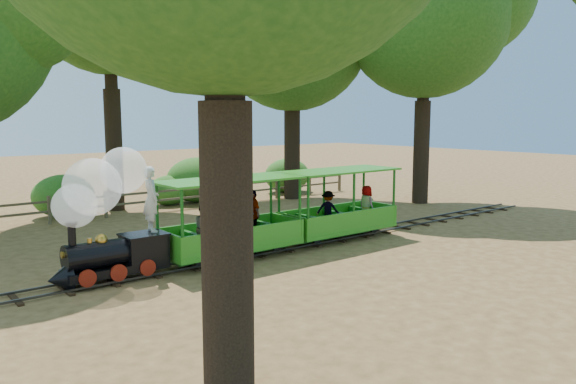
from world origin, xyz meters
TOP-DOWN VIEW (x-y plane):
  - ground at (0.00, 0.00)m, footprint 90.00×90.00m
  - track at (0.00, 0.00)m, footprint 22.00×1.00m
  - locomotive at (-6.02, 0.08)m, footprint 2.71×1.28m
  - carriage_front at (-2.70, 0.01)m, footprint 3.92×1.60m
  - carriage_rear at (1.24, -0.01)m, footprint 3.92×1.60m
  - oak_ne at (5.47, 7.59)m, footprint 8.61×7.57m
  - oak_e at (8.97, 3.09)m, footprint 8.64×7.60m
  - fence at (0.00, 8.00)m, footprint 18.10×0.10m
  - shrub_west at (-4.11, 9.30)m, footprint 2.29×1.76m
  - shrub_mid_w at (1.62, 9.30)m, footprint 2.83×2.18m
  - shrub_mid_e at (0.24, 9.30)m, footprint 1.81×1.39m
  - shrub_east at (6.66, 9.30)m, footprint 2.41×1.85m

SIDE VIEW (x-z plane):
  - ground at x=0.00m, z-range 0.00..0.00m
  - track at x=0.00m, z-range 0.02..0.12m
  - fence at x=0.00m, z-range 0.08..1.08m
  - shrub_mid_e at x=0.24m, z-range 0.00..1.26m
  - shrub_west at x=-4.11m, z-range 0.00..1.58m
  - carriage_rear at x=1.24m, z-range -0.20..1.84m
  - shrub_east at x=6.66m, z-range 0.00..1.67m
  - carriage_front at x=-2.70m, z-range -0.18..1.86m
  - shrub_mid_w at x=1.62m, z-range 0.00..1.96m
  - locomotive at x=-6.02m, z-range 0.19..3.30m
  - oak_ne at x=5.47m, z-range 2.32..13.15m
  - oak_e at x=8.97m, z-range 2.59..13.97m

